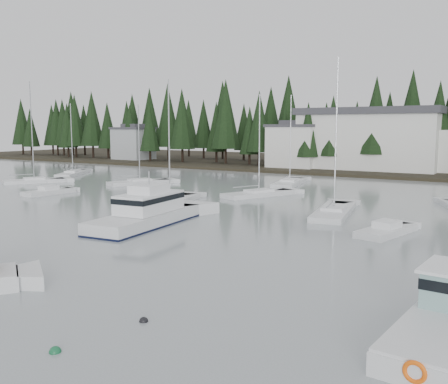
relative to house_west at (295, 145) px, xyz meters
The scene contains 17 objects.
far_shore_land 25.88m from the house_west, 45.00° to the left, with size 240.00×54.00×1.00m, color black.
conifer_treeline 19.87m from the house_west, 21.25° to the left, with size 200.00×22.00×20.00m, color black, non-canonical shape.
house_west is the anchor object (origin of this frame).
house_far_west 42.05m from the house_west, behind, with size 8.48×7.42×8.25m.
harbor_inn 15.45m from the house_west, 12.52° to the left, with size 29.50×11.50×10.90m.
cabin_cruiser_center 57.38m from the house_west, 78.16° to the right, with size 4.87×12.12×5.07m.
sailboat_0 35.23m from the house_west, 104.17° to the right, with size 6.25×9.23×11.64m.
sailboat_1 46.68m from the house_west, 119.29° to the right, with size 6.68×8.67×14.92m.
sailboat_2 49.07m from the house_west, 61.88° to the right, with size 4.69×10.78×14.64m.
sailboat_3 40.35m from the house_west, 133.34° to the right, with size 7.50×10.52×12.42m.
sailboat_6 46.78m from the house_west, 82.14° to the right, with size 5.10×10.64×13.29m.
sailboat_9 25.24m from the house_west, 67.57° to the right, with size 5.02×11.02×12.90m.
sailboat_11 37.88m from the house_west, 72.34° to the right, with size 6.15×9.55×12.25m.
runabout_0 49.03m from the house_west, 102.73° to the right, with size 2.63×6.37×1.42m.
runabout_1 57.58m from the house_west, 59.27° to the right, with size 3.49×6.43×1.42m.
mooring_buoy_green 79.64m from the house_west, 72.19° to the right, with size 0.44×0.44×0.44m, color #145933.
mooring_buoy_dark 76.28m from the house_west, 70.74° to the right, with size 0.38×0.38×0.38m, color black.
Camera 1 is at (20.28, -7.79, 7.91)m, focal length 40.00 mm.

